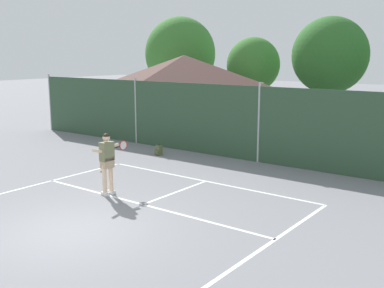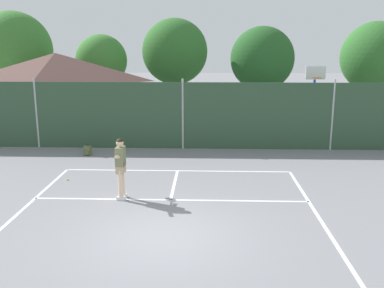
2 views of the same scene
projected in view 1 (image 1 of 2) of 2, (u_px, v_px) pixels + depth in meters
ground_plane at (71, 231)px, 10.97m from camera, size 120.00×120.00×0.00m
court_markings at (92, 223)px, 11.47m from camera, size 8.30×11.10×0.01m
chainlink_fence at (259, 125)px, 17.73m from camera, size 26.09×0.09×3.08m
clubhouse_building at (184, 92)px, 25.16m from camera, size 7.49×5.48×4.08m
treeline_backdrop at (331, 59)px, 25.51m from camera, size 28.20×4.51×6.64m
tennis_player at (107, 158)px, 13.63m from camera, size 0.27×1.44×1.85m
tennis_ball at (101, 171)px, 16.45m from camera, size 0.07×0.07×0.07m
backpack_olive at (159, 150)px, 19.22m from camera, size 0.32×0.30×0.46m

